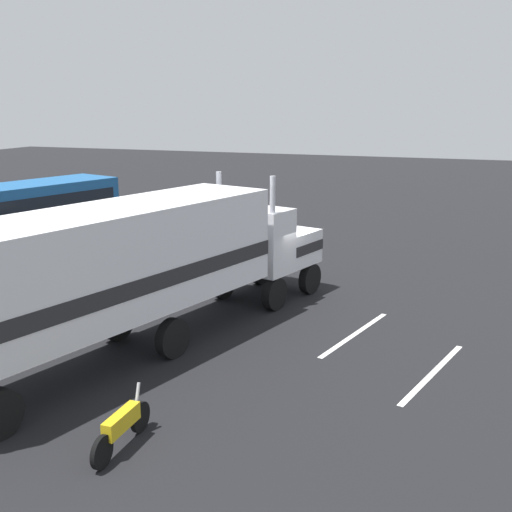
{
  "coord_description": "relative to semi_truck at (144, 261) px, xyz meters",
  "views": [
    {
      "loc": [
        -20.47,
        -6.78,
        6.79
      ],
      "look_at": [
        -0.72,
        0.44,
        1.6
      ],
      "focal_mm": 44.01,
      "sensor_mm": 36.0,
      "label": 1
    }
  ],
  "objects": [
    {
      "name": "motorcycle",
      "position": [
        -4.91,
        -2.24,
        -2.04
      ],
      "size": [
        2.11,
        0.25,
        1.12
      ],
      "color": "black",
      "rests_on": "ground_plane"
    },
    {
      "name": "ground_plane",
      "position": [
        5.84,
        -1.87,
        -2.52
      ],
      "size": [
        120.0,
        120.0,
        0.0
      ],
      "primitive_type": "plane",
      "color": "black"
    },
    {
      "name": "person_bystander",
      "position": [
        0.4,
        3.18,
        -1.63
      ],
      "size": [
        0.43,
        0.48,
        1.63
      ],
      "color": "black",
      "rests_on": "ground_plane"
    },
    {
      "name": "lane_stripe_near",
      "position": [
        3.01,
        -5.37,
        -2.52
      ],
      "size": [
        4.3,
        1.24,
        0.01
      ],
      "primitive_type": "cube",
      "rotation": [
        0.0,
        0.0,
        -0.25
      ],
      "color": "silver",
      "rests_on": "ground_plane"
    },
    {
      "name": "lane_stripe_mid",
      "position": [
        0.94,
        -7.8,
        -2.52
      ],
      "size": [
        4.3,
        1.28,
        0.01
      ],
      "primitive_type": "cube",
      "rotation": [
        0.0,
        0.0,
        -0.26
      ],
      "color": "silver",
      "rests_on": "ground_plane"
    },
    {
      "name": "semi_truck",
      "position": [
        0.0,
        0.0,
        0.0
      ],
      "size": [
        14.3,
        6.27,
        4.5
      ],
      "color": "white",
      "rests_on": "ground_plane"
    }
  ]
}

